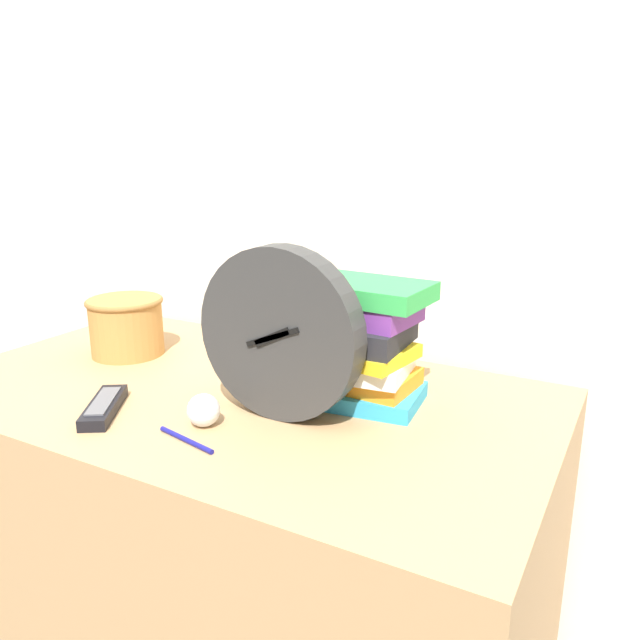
# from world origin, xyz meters

# --- Properties ---
(wall_back) EXTENTS (6.00, 0.04, 2.40)m
(wall_back) POSITION_xyz_m (0.00, 0.72, 1.20)
(wall_back) COLOR silver
(wall_back) RESTS_ON ground_plane
(desk) EXTENTS (1.16, 0.65, 0.75)m
(desk) POSITION_xyz_m (0.00, 0.33, 0.38)
(desk) COLOR tan
(desk) RESTS_ON ground_plane
(desk_clock) EXTENTS (0.29, 0.05, 0.29)m
(desk_clock) POSITION_xyz_m (0.14, 0.27, 0.90)
(desk_clock) COLOR #333333
(desk_clock) RESTS_ON desk
(book_stack) EXTENTS (0.25, 0.18, 0.22)m
(book_stack) POSITION_xyz_m (0.22, 0.39, 0.86)
(book_stack) COLOR #2D9ED1
(book_stack) RESTS_ON desk
(basket) EXTENTS (0.16, 0.16, 0.12)m
(basket) POSITION_xyz_m (-0.33, 0.39, 0.82)
(basket) COLOR #B27A3D
(basket) RESTS_ON desk
(tv_remote) EXTENTS (0.12, 0.16, 0.02)m
(tv_remote) POSITION_xyz_m (-0.13, 0.14, 0.76)
(tv_remote) COLOR black
(tv_remote) RESTS_ON desk
(crumpled_paper_ball) EXTENTS (0.05, 0.05, 0.05)m
(crumpled_paper_ball) POSITION_xyz_m (0.05, 0.18, 0.78)
(crumpled_paper_ball) COLOR white
(crumpled_paper_ball) RESTS_ON desk
(pen) EXTENTS (0.12, 0.03, 0.01)m
(pen) POSITION_xyz_m (0.06, 0.12, 0.76)
(pen) COLOR navy
(pen) RESTS_ON desk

